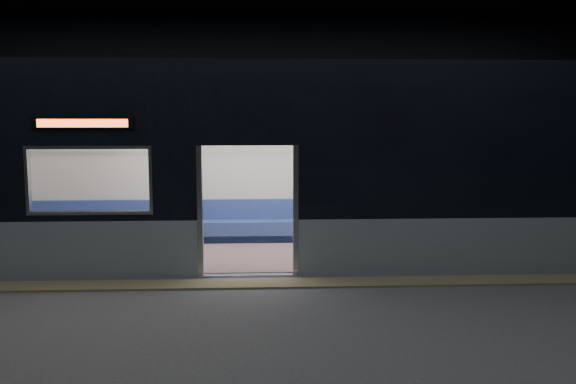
{
  "coord_description": "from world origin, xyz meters",
  "views": [
    {
      "loc": [
        0.16,
        -8.3,
        2.46
      ],
      "look_at": [
        0.68,
        2.3,
        1.18
      ],
      "focal_mm": 38.0,
      "sensor_mm": 36.0,
      "label": 1
    }
  ],
  "objects": [
    {
      "name": "station_floor",
      "position": [
        0.0,
        0.0,
        -0.01
      ],
      "size": [
        24.0,
        14.0,
        0.01
      ],
      "primitive_type": "cube",
      "color": "#47494C",
      "rests_on": "ground"
    },
    {
      "name": "station_envelope",
      "position": [
        0.0,
        0.0,
        3.66
      ],
      "size": [
        24.0,
        14.0,
        5.0
      ],
      "color": "black",
      "rests_on": "station_floor"
    },
    {
      "name": "tactile_strip",
      "position": [
        0.0,
        0.55,
        0.01
      ],
      "size": [
        22.8,
        0.5,
        0.03
      ],
      "primitive_type": "cube",
      "color": "#8C7F59",
      "rests_on": "station_floor"
    },
    {
      "name": "metro_car",
      "position": [
        -0.0,
        2.54,
        1.85
      ],
      "size": [
        18.0,
        3.04,
        3.35
      ],
      "color": "#899BA4",
      "rests_on": "station_floor"
    },
    {
      "name": "passenger",
      "position": [
        4.8,
        3.55,
        0.84
      ],
      "size": [
        0.47,
        0.77,
        1.46
      ],
      "rotation": [
        0.0,
        0.0,
        0.17
      ],
      "color": "black",
      "rests_on": "metro_car"
    },
    {
      "name": "handbag",
      "position": [
        4.85,
        3.3,
        0.71
      ],
      "size": [
        0.39,
        0.36,
        0.16
      ],
      "primitive_type": "cube",
      "rotation": [
        0.0,
        0.0,
        0.3
      ],
      "color": "black",
      "rests_on": "passenger"
    },
    {
      "name": "transit_map",
      "position": [
        5.0,
        3.85,
        1.49
      ],
      "size": [
        1.04,
        0.03,
        0.68
      ],
      "primitive_type": "cube",
      "color": "white",
      "rests_on": "metro_car"
    }
  ]
}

